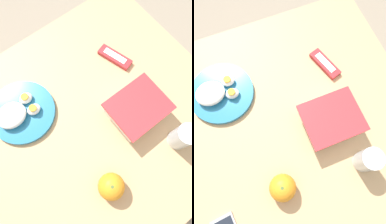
# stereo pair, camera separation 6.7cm
# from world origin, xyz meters

# --- Properties ---
(ground_plane) EXTENTS (10.00, 10.00, 0.00)m
(ground_plane) POSITION_xyz_m (0.00, 0.00, 0.00)
(ground_plane) COLOR gray
(table) EXTENTS (0.94, 0.91, 0.75)m
(table) POSITION_xyz_m (0.00, 0.00, 0.65)
(table) COLOR tan
(table) RESTS_ON ground_plane
(food_container) EXTENTS (0.20, 0.17, 0.07)m
(food_container) POSITION_xyz_m (-0.12, 0.07, 0.78)
(food_container) COLOR white
(food_container) RESTS_ON table
(orange_fruit) EXTENTS (0.09, 0.09, 0.09)m
(orange_fruit) POSITION_xyz_m (0.11, 0.22, 0.79)
(orange_fruit) COLOR orange
(orange_fruit) RESTS_ON table
(rice_plate) EXTENTS (0.24, 0.24, 0.06)m
(rice_plate) POSITION_xyz_m (0.21, -0.18, 0.77)
(rice_plate) COLOR teal
(rice_plate) RESTS_ON table
(candy_bar) EXTENTS (0.08, 0.15, 0.02)m
(candy_bar) POSITION_xyz_m (-0.21, -0.15, 0.76)
(candy_bar) COLOR #B7282D
(candy_bar) RESTS_ON table
(drinking_glass) EXTENTS (0.07, 0.07, 0.11)m
(drinking_glass) POSITION_xyz_m (-0.17, 0.24, 0.80)
(drinking_glass) COLOR silver
(drinking_glass) RESTS_ON table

